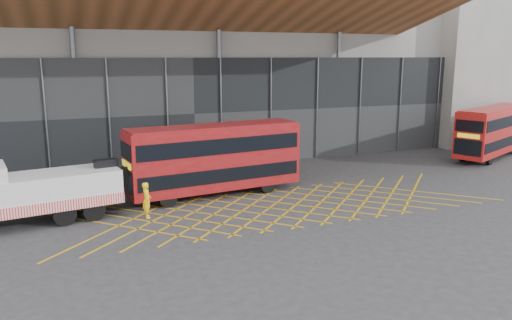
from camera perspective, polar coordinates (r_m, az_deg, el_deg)
name	(u,v)px	position (r m, az deg, el deg)	size (l,w,h in m)	color
ground_plane	(213,215)	(26.33, -4.94, -6.23)	(120.00, 120.00, 0.00)	#2C2C2F
road_markings	(283,206)	(27.65, 3.07, -5.30)	(24.76, 7.16, 0.01)	#C38E12
construction_building	(171,45)	(43.37, -9.70, 12.78)	(55.00, 23.97, 18.00)	gray
east_building	(473,37)	(55.89, 23.54, 12.79)	(15.00, 12.00, 20.00)	gray
recovery_truck	(14,191)	(26.68, -25.93, -3.23)	(10.99, 4.10, 3.81)	black
bus_towed	(215,157)	(29.37, -4.76, 0.38)	(10.55, 3.63, 4.21)	maroon
bus_second	(493,130)	(44.80, 25.48, 3.15)	(10.09, 6.25, 4.09)	#9E0F0C
worker	(147,200)	(26.16, -12.37, -4.48)	(0.67, 0.44, 1.85)	yellow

